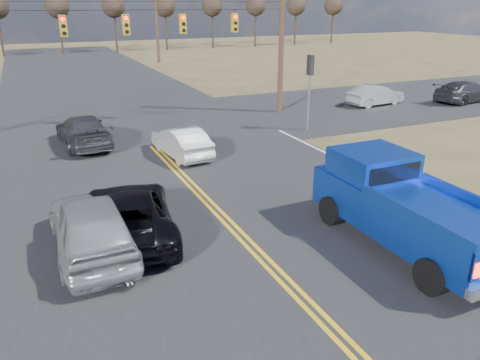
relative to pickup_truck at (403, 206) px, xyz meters
name	(u,v)px	position (x,y,z in m)	size (l,w,h in m)	color
ground	(318,315)	(-3.92, -1.85, -1.12)	(160.00, 160.00, 0.00)	brown
road_main	(179,173)	(-3.92, 8.15, -1.12)	(14.00, 120.00, 0.02)	#28282B
road_cross	(134,127)	(-3.92, 16.15, -1.12)	(120.00, 12.00, 0.02)	#28282B
signal_gantry	(137,30)	(-3.42, 15.94, 3.94)	(19.60, 4.83, 10.00)	#473323
utility_poles	(130,27)	(-3.92, 15.15, 4.10)	(19.60, 58.32, 10.00)	#473323
treeline	(98,13)	(-3.92, 25.12, 4.58)	(87.00, 117.80, 7.40)	#33261C
pickup_truck	(403,206)	(0.00, 0.00, 0.00)	(2.49, 6.17, 2.31)	black
silver_suv	(91,225)	(-7.93, 3.00, -0.30)	(1.94, 4.83, 1.64)	#93949A
black_suv	(130,214)	(-6.79, 3.52, -0.42)	(2.33, 5.04, 1.40)	black
white_car_queue	(181,141)	(-3.12, 10.22, -0.47)	(1.39, 3.97, 1.31)	silver
dgrey_car_queue	(83,131)	(-6.82, 13.65, -0.41)	(2.00, 4.91, 1.42)	#37363C
cross_car_east_near	(375,95)	(11.82, 15.38, -0.45)	(4.07, 1.42, 1.34)	#9D9FA5
cross_car_east_far	(465,92)	(18.04, 13.66, -0.41)	(4.88, 1.98, 1.42)	#2D2C31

